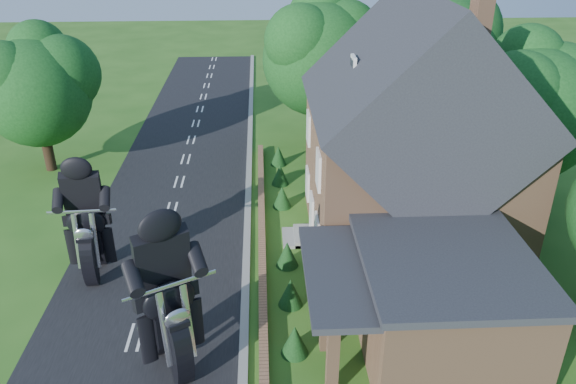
{
  "coord_description": "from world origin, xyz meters",
  "views": [
    {
      "loc": [
        4.4,
        -14.82,
        12.86
      ],
      "look_at": [
        5.39,
        5.03,
        2.8
      ],
      "focal_mm": 35.0,
      "sensor_mm": 36.0,
      "label": 1
    }
  ],
  "objects_px": {
    "house": "(413,144)",
    "motorcycle_lead": "(172,346)",
    "annex": "(438,301)",
    "garden_wall": "(262,249)",
    "motorcycle_follow": "(94,259)"
  },
  "relations": [
    {
      "from": "house",
      "to": "motorcycle_lead",
      "type": "xyz_separation_m",
      "value": [
        -8.98,
        -7.45,
        -3.48
      ]
    },
    {
      "from": "annex",
      "to": "motorcycle_lead",
      "type": "bearing_deg",
      "value": -175.55
    },
    {
      "from": "house",
      "to": "motorcycle_lead",
      "type": "relative_size",
      "value": 5.56
    },
    {
      "from": "garden_wall",
      "to": "annex",
      "type": "relative_size",
      "value": 3.12
    },
    {
      "from": "garden_wall",
      "to": "house",
      "type": "xyz_separation_m",
      "value": [
        6.19,
        1.0,
        4.14
      ]
    },
    {
      "from": "house",
      "to": "motorcycle_lead",
      "type": "height_order",
      "value": "house"
    },
    {
      "from": "garden_wall",
      "to": "annex",
      "type": "height_order",
      "value": "annex"
    },
    {
      "from": "garden_wall",
      "to": "house",
      "type": "height_order",
      "value": "house"
    },
    {
      "from": "motorcycle_lead",
      "to": "garden_wall",
      "type": "bearing_deg",
      "value": -141.46
    },
    {
      "from": "garden_wall",
      "to": "motorcycle_lead",
      "type": "distance_m",
      "value": 7.06
    },
    {
      "from": "motorcycle_follow",
      "to": "motorcycle_lead",
      "type": "bearing_deg",
      "value": 122.53
    },
    {
      "from": "house",
      "to": "motorcycle_lead",
      "type": "bearing_deg",
      "value": -140.33
    },
    {
      "from": "garden_wall",
      "to": "motorcycle_lead",
      "type": "height_order",
      "value": "motorcycle_lead"
    },
    {
      "from": "house",
      "to": "garden_wall",
      "type": "bearing_deg",
      "value": -170.83
    },
    {
      "from": "motorcycle_lead",
      "to": "motorcycle_follow",
      "type": "height_order",
      "value": "motorcycle_lead"
    }
  ]
}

